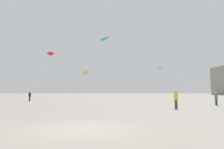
{
  "coord_description": "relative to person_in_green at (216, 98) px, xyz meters",
  "views": [
    {
      "loc": [
        1.79,
        -8.56,
        1.61
      ],
      "look_at": [
        0.0,
        23.4,
        4.36
      ],
      "focal_mm": 31.67,
      "sensor_mm": 36.0,
      "label": 1
    }
  ],
  "objects": [
    {
      "name": "person_in_black",
      "position": [
        -26.15,
        7.59,
        0.05
      ],
      "size": [
        0.36,
        0.36,
        1.65
      ],
      "rotation": [
        0.0,
        0.0,
        3.94
      ],
      "color": "#2D2D33",
      "rests_on": "ground_plane"
    },
    {
      "name": "person_in_green",
      "position": [
        0.0,
        0.0,
        0.0
      ],
      "size": [
        0.34,
        0.34,
        1.57
      ],
      "rotation": [
        0.0,
        0.0,
        4.74
      ],
      "color": "#2D2D33",
      "rests_on": "ground_plane"
    },
    {
      "name": "kite_lime_diamond",
      "position": [
        -2.55,
        20.44,
        5.87
      ],
      "size": [
        3.3,
        21.5,
        5.89
      ],
      "color": "#8CD12D"
    },
    {
      "name": "ground_plane",
      "position": [
        -12.71,
        -15.41,
        -0.86
      ],
      "size": [
        300.0,
        300.0,
        0.0
      ],
      "primitive_type": "plane",
      "color": "#9E9689"
    },
    {
      "name": "kite_amber_delta",
      "position": [
        -18.66,
        14.9,
        4.44
      ],
      "size": [
        8.19,
        8.19,
        4.45
      ],
      "color": "yellow"
    },
    {
      "name": "person_in_yellow",
      "position": [
        -5.89,
        -4.73,
        0.07
      ],
      "size": [
        0.37,
        0.37,
        1.7
      ],
      "rotation": [
        0.0,
        0.0,
        3.84
      ],
      "color": "#2D2D33",
      "rests_on": "ground_plane"
    },
    {
      "name": "kite_cyan_delta",
      "position": [
        -14.4,
        10.23,
        9.93
      ],
      "size": [
        12.85,
        3.46,
        10.08
      ],
      "color": "#1EB2C6"
    },
    {
      "name": "kite_crimson_delta",
      "position": [
        -26.77,
        17.69,
        8.82
      ],
      "size": [
        1.38,
        10.83,
        8.93
      ],
      "color": "red"
    }
  ]
}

